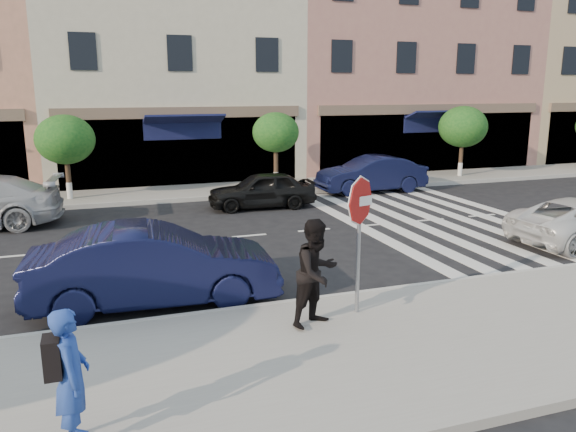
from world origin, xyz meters
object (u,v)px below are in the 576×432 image
(photographer, at_px, (72,377))
(car_near_mid, at_px, (155,266))
(walker, at_px, (317,273))
(stop_sign, at_px, (360,215))
(car_far_right, at_px, (371,174))
(car_far_mid, at_px, (262,190))

(photographer, xyz_separation_m, car_near_mid, (1.37, 4.42, -0.19))
(walker, height_order, car_near_mid, walker)
(stop_sign, distance_m, car_far_right, 13.15)
(stop_sign, xyz_separation_m, walker, (-0.90, -0.24, -0.90))
(car_far_right, bearing_deg, car_near_mid, -44.80)
(photographer, distance_m, car_near_mid, 4.64)
(photographer, relative_size, car_far_right, 0.37)
(photographer, height_order, car_far_right, photographer)
(car_near_mid, bearing_deg, photographer, 166.48)
(stop_sign, distance_m, photographer, 5.42)
(stop_sign, bearing_deg, car_far_mid, 69.46)
(car_far_mid, relative_size, car_far_right, 0.85)
(car_near_mid, height_order, car_far_right, car_near_mid)
(photographer, xyz_separation_m, car_far_mid, (5.89, 12.45, -0.33))
(walker, bearing_deg, photographer, -174.86)
(stop_sign, height_order, photographer, stop_sign)
(photographer, relative_size, car_far_mid, 0.44)
(car_far_right, bearing_deg, walker, -30.76)
(photographer, relative_size, walker, 0.88)
(photographer, bearing_deg, car_far_right, -38.34)
(stop_sign, xyz_separation_m, car_far_right, (6.21, 11.52, -1.25))
(car_near_mid, bearing_deg, stop_sign, -117.02)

